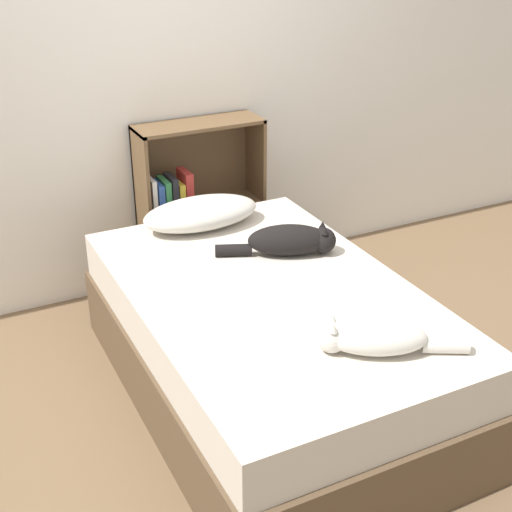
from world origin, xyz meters
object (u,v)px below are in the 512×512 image
Objects in this scene: pillow at (201,213)px; bookshelf at (194,202)px; cat_light at (373,338)px; cat_dark at (292,240)px; bed at (270,344)px.

bookshelf is (0.14, 0.44, -0.12)m from pillow.
bookshelf is at bearing -62.27° from cat_light.
cat_dark is at bearing -70.77° from cat_light.
pillow is 1.16× the size of cat_light.
bed is 1.24m from bookshelf.
cat_light is 0.97× the size of cat_dark.
pillow reaches higher than bed.
pillow is 0.62× the size of bookshelf.
bed is at bearing -89.31° from pillow.
cat_dark is (0.25, 0.27, 0.36)m from bed.
bookshelf is (0.01, 1.81, -0.11)m from cat_light.
cat_dark is 0.96m from bookshelf.
bed is 3.09× the size of pillow.
cat_dark reaches higher than bed.
cat_dark is (0.26, -0.50, -0.00)m from pillow.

